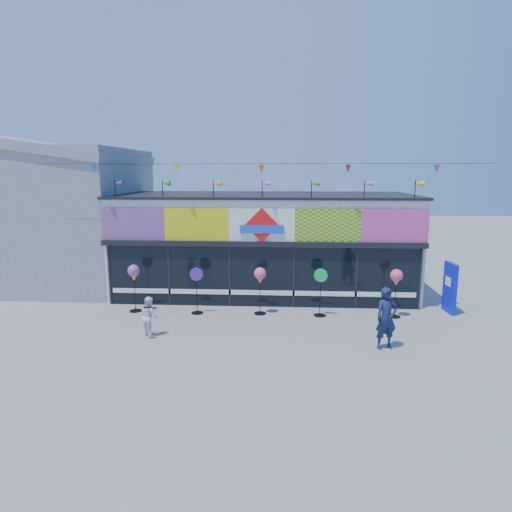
# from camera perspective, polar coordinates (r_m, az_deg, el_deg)

# --- Properties ---
(ground) EXTENTS (80.00, 80.00, 0.00)m
(ground) POSITION_cam_1_polar(r_m,az_deg,el_deg) (14.13, 0.03, -10.35)
(ground) COLOR gray
(ground) RESTS_ON ground
(kite_shop) EXTENTS (16.00, 5.70, 5.31)m
(kite_shop) POSITION_cam_1_polar(r_m,az_deg,el_deg) (19.36, 1.07, 1.68)
(kite_shop) COLOR white
(kite_shop) RESTS_ON ground
(neighbour_building) EXTENTS (8.18, 7.20, 6.87)m
(neighbour_building) POSITION_cam_1_polar(r_m,az_deg,el_deg) (22.94, -24.72, 5.02)
(neighbour_building) COLOR #96999B
(neighbour_building) RESTS_ON ground
(blue_sign) EXTENTS (0.21, 0.92, 1.82)m
(blue_sign) POSITION_cam_1_polar(r_m,az_deg,el_deg) (17.84, 23.06, -3.66)
(blue_sign) COLOR #0E17D7
(blue_sign) RESTS_ON ground
(spinner_0) EXTENTS (0.44, 0.44, 1.74)m
(spinner_0) POSITION_cam_1_polar(r_m,az_deg,el_deg) (16.99, -15.02, -2.21)
(spinner_0) COLOR black
(spinner_0) RESTS_ON ground
(spinner_1) EXTENTS (0.47, 0.43, 1.68)m
(spinner_1) POSITION_cam_1_polar(r_m,az_deg,el_deg) (16.44, -7.42, -4.16)
(spinner_1) COLOR black
(spinner_1) RESTS_ON ground
(spinner_2) EXTENTS (0.43, 0.43, 1.70)m
(spinner_2) POSITION_cam_1_polar(r_m,az_deg,el_deg) (16.12, 0.52, -2.63)
(spinner_2) COLOR black
(spinner_2) RESTS_ON ground
(spinner_3) EXTENTS (0.48, 0.44, 1.71)m
(spinner_3) POSITION_cam_1_polar(r_m,az_deg,el_deg) (16.17, 8.05, -4.36)
(spinner_3) COLOR black
(spinner_3) RESTS_ON ground
(spinner_4) EXTENTS (0.43, 0.43, 1.72)m
(spinner_4) POSITION_cam_1_polar(r_m,az_deg,el_deg) (16.50, 17.13, -2.75)
(spinner_4) COLOR black
(spinner_4) RESTS_ON ground
(adult_man) EXTENTS (0.76, 0.61, 1.80)m
(adult_man) POSITION_cam_1_polar(r_m,az_deg,el_deg) (13.66, 15.99, -7.50)
(adult_man) COLOR #142040
(adult_man) RESTS_ON ground
(child) EXTENTS (0.66, 0.69, 1.25)m
(child) POSITION_cam_1_polar(r_m,az_deg,el_deg) (14.60, -13.17, -7.34)
(child) COLOR white
(child) RESTS_ON ground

